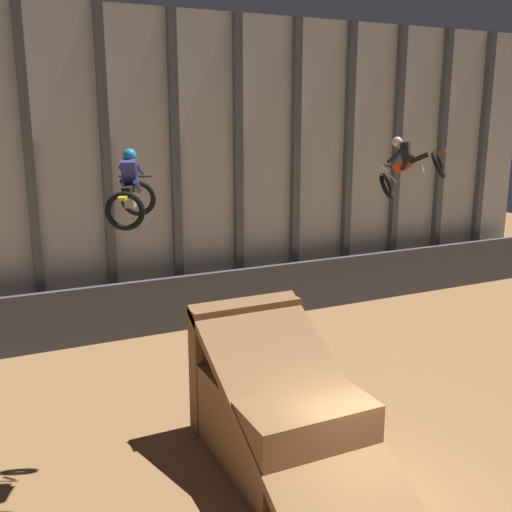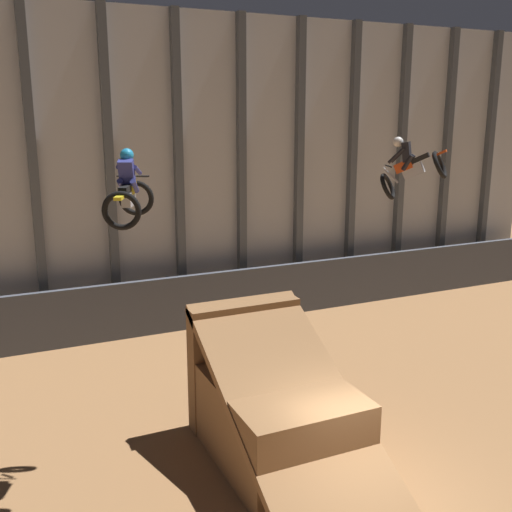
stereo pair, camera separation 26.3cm
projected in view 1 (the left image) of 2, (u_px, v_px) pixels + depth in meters
ground_plane at (374, 504)px, 11.42m from camera, size 60.00×60.00×0.00m
arena_back_wall at (174, 172)px, 20.56m from camera, size 32.00×0.40×10.63m
lower_barrier at (189, 302)px, 20.54m from camera, size 31.36×0.20×1.90m
dirt_ramp at (275, 407)px, 12.94m from camera, size 2.68×5.60×3.16m
rider_bike_left_air at (131, 193)px, 11.49m from camera, size 1.29×1.78×1.46m
rider_bike_right_air at (409, 167)px, 15.22m from camera, size 1.64×1.75×1.67m
traffic_cone_near_ramp at (277, 372)px, 16.57m from camera, size 0.36×0.36×0.58m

